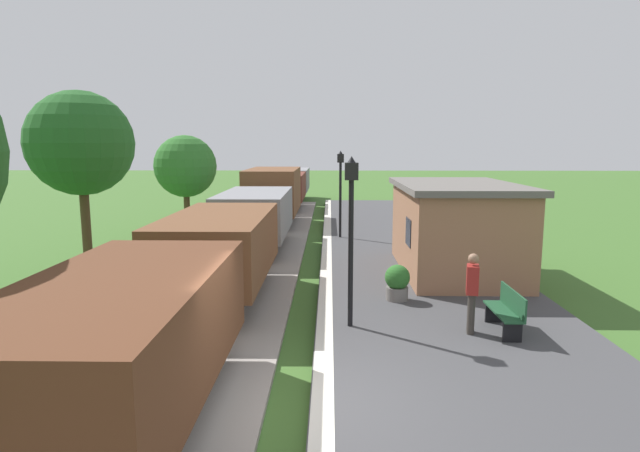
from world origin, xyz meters
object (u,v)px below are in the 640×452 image
object	(u,v)px
potted_planter	(397,282)
lamp_post_near	(351,210)
freight_train	(266,206)
bench_near_hut	(507,310)
tree_trackside_far	(80,144)
person_waiting	(472,290)
lamp_post_far	(340,178)
tree_field_left	(185,167)
station_hut	(455,227)

from	to	relation	value
potted_planter	lamp_post_near	size ratio (longest dim) A/B	0.25
freight_train	lamp_post_near	distance (m)	13.08
bench_near_hut	tree_trackside_far	xyz separation A→B (m)	(-11.27, 5.06, 3.49)
person_waiting	potted_planter	bearing A→B (deg)	-49.42
potted_planter	tree_trackside_far	size ratio (longest dim) A/B	0.16
potted_planter	lamp_post_far	xyz separation A→B (m)	(-1.28, 9.22, 2.08)
freight_train	lamp_post_near	bearing A→B (deg)	-75.04
tree_trackside_far	person_waiting	bearing A→B (deg)	-26.15
person_waiting	tree_trackside_far	size ratio (longest dim) A/B	0.29
lamp_post_near	lamp_post_far	bearing A→B (deg)	90.00
person_waiting	lamp_post_near	world-z (taller)	lamp_post_near
tree_field_left	station_hut	bearing A→B (deg)	-37.11
bench_near_hut	person_waiting	size ratio (longest dim) A/B	0.88
station_hut	person_waiting	bearing A→B (deg)	-99.58
potted_planter	lamp_post_near	xyz separation A→B (m)	(-1.28, -1.97, 2.08)
person_waiting	bench_near_hut	bearing A→B (deg)	-160.40
freight_train	bench_near_hut	xyz separation A→B (m)	(6.65, -12.86, -0.73)
lamp_post_near	station_hut	bearing A→B (deg)	55.85
freight_train	station_hut	size ratio (longest dim) A/B	6.76
lamp_post_near	tree_field_left	xyz separation A→B (m)	(-7.12, 13.07, 0.40)
tree_trackside_far	lamp_post_far	bearing A→B (deg)	38.87
potted_planter	tree_trackside_far	xyz separation A→B (m)	(-9.25, 2.79, 3.49)
person_waiting	tree_trackside_far	world-z (taller)	tree_trackside_far
freight_train	lamp_post_near	size ratio (longest dim) A/B	10.59
freight_train	person_waiting	size ratio (longest dim) A/B	22.92
person_waiting	tree_trackside_far	distance (m)	12.07
person_waiting	tree_field_left	world-z (taller)	tree_field_left
freight_train	potted_planter	xyz separation A→B (m)	(4.63, -10.60, -0.73)
lamp_post_far	tree_trackside_far	size ratio (longest dim) A/B	0.64
person_waiting	lamp_post_near	bearing A→B (deg)	4.03
lamp_post_near	tree_field_left	world-z (taller)	tree_field_left
bench_near_hut	potted_planter	bearing A→B (deg)	131.73
lamp_post_far	tree_field_left	world-z (taller)	tree_field_left
station_hut	bench_near_hut	bearing A→B (deg)	-91.56
station_hut	potted_planter	distance (m)	3.90
potted_planter	lamp_post_near	distance (m)	3.14
person_waiting	potted_planter	xyz separation A→B (m)	(-1.24, 2.36, -0.46)
lamp_post_near	bench_near_hut	bearing A→B (deg)	-5.09
tree_trackside_far	station_hut	bearing A→B (deg)	1.56
tree_trackside_far	tree_field_left	distance (m)	8.41
station_hut	tree_trackside_far	xyz separation A→B (m)	(-11.41, -0.31, 2.56)
potted_planter	lamp_post_near	bearing A→B (deg)	-122.92
lamp_post_near	tree_trackside_far	distance (m)	9.39
lamp_post_near	lamp_post_far	size ratio (longest dim) A/B	1.00
person_waiting	station_hut	bearing A→B (deg)	-86.82
tree_field_left	tree_trackside_far	bearing A→B (deg)	-95.85
freight_train	tree_trackside_far	size ratio (longest dim) A/B	6.75
freight_train	tree_trackside_far	xyz separation A→B (m)	(-4.61, -7.80, 2.76)
lamp_post_near	tree_trackside_far	bearing A→B (deg)	149.14
potted_planter	person_waiting	bearing A→B (deg)	-62.18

